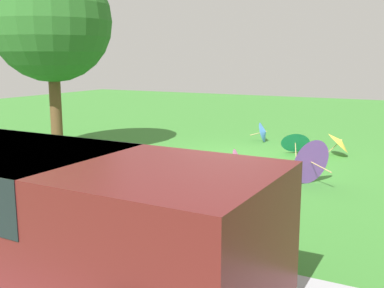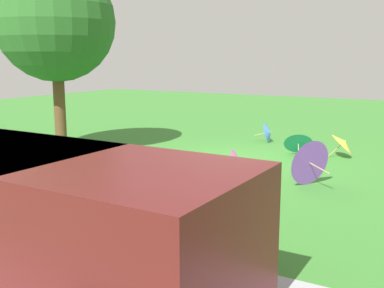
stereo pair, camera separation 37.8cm
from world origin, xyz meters
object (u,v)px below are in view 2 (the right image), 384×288
parasol_pink_1 (239,166)px  parasol_yellow_2 (343,143)px  park_bench (76,162)px  parasol_purple_0 (307,161)px  van_dark (38,207)px  parasol_blue_2 (269,132)px  parasol_teal_1 (167,154)px  shade_tree (55,22)px  parasol_teal_0 (298,142)px

parasol_pink_1 → parasol_yellow_2: (-1.31, -3.65, 0.03)m
park_bench → parasol_purple_0: size_ratio=1.69×
van_dark → parasol_purple_0: bearing=-103.6°
park_bench → parasol_yellow_2: 6.80m
parasol_pink_1 → parasol_blue_2: size_ratio=1.17×
parasol_purple_0 → park_bench: bearing=29.5°
van_dark → parasol_pink_1: size_ratio=6.05×
parasol_yellow_2 → parasol_teal_1: (3.30, 3.27, -0.06)m
shade_tree → parasol_blue_2: shade_tree is taller
parasol_purple_0 → parasol_yellow_2: parasol_purple_0 is taller
parasol_pink_1 → van_dark: bearing=88.6°
van_dark → parasol_yellow_2: (-1.44, -8.77, -0.52)m
parasol_yellow_2 → parasol_blue_2: bearing=-23.9°
parasol_yellow_2 → park_bench: bearing=52.4°
parasol_pink_1 → parasol_blue_2: parasol_pink_1 is taller
parasol_teal_0 → parasol_teal_1: 3.68m
parasol_yellow_2 → parasol_purple_0: bearing=88.9°
parasol_pink_1 → parasol_teal_0: bearing=-93.9°
parasol_pink_1 → parasol_teal_1: 2.03m
parasol_blue_2 → parasol_yellow_2: 2.69m
parasol_pink_1 → parasol_yellow_2: bearing=-109.8°
van_dark → shade_tree: 8.12m
shade_tree → parasol_yellow_2: (-6.78, -3.21, -3.07)m
parasol_purple_0 → parasol_pink_1: bearing=24.5°
park_bench → parasol_teal_0: size_ratio=1.81×
shade_tree → parasol_yellow_2: shade_tree is taller
parasol_teal_1 → parasol_teal_0: bearing=-127.1°
parasol_yellow_2 → shade_tree: bearing=25.3°
van_dark → parasol_teal_0: van_dark is taller
park_bench → parasol_pink_1: bearing=-148.5°
van_dark → parasol_yellow_2: size_ratio=5.49×
parasol_teal_0 → parasol_teal_1: bearing=52.9°
parasol_pink_1 → parasol_yellow_2: parasol_pink_1 is taller
park_bench → parasol_blue_2: 6.70m
parasol_blue_2 → parasol_teal_1: parasol_blue_2 is taller
parasol_pink_1 → park_bench: bearing=31.5°
shade_tree → parasol_pink_1: size_ratio=6.58×
parasol_blue_2 → parasol_yellow_2: (-2.46, 1.09, 0.07)m
van_dark → parasol_yellow_2: van_dark is taller
van_dark → parasol_pink_1: (-0.12, -5.13, -0.55)m
parasol_pink_1 → parasol_yellow_2: 3.88m
shade_tree → parasol_blue_2: size_ratio=7.71×
park_bench → parasol_blue_2: bearing=-104.6°
parasol_blue_2 → parasol_teal_1: size_ratio=1.03×
van_dark → parasol_teal_0: size_ratio=5.05×
parasol_pink_1 → parasol_teal_0: parasol_pink_1 is taller
parasol_blue_2 → parasol_teal_0: bearing=133.8°
park_bench → parasol_yellow_2: park_bench is taller
van_dark → parasol_blue_2: van_dark is taller
parasol_pink_1 → parasol_teal_0: (-0.23, -3.31, 0.01)m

